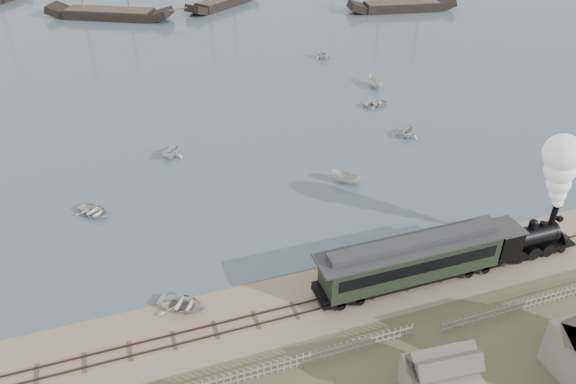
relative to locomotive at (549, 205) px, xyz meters
name	(u,v)px	position (x,y,z in m)	size (l,w,h in m)	color
ground	(334,282)	(-17.72, 2.00, -4.77)	(600.00, 600.00, 0.00)	tan
rail_track	(344,298)	(-17.72, 0.00, -4.73)	(120.00, 1.80, 0.16)	#38281E
picket_fence_west	(285,371)	(-24.22, -5.00, -4.77)	(19.00, 0.10, 1.20)	gray
picket_fence_east	(527,309)	(-5.22, -5.50, -4.77)	(15.00, 0.10, 1.20)	gray
locomotive	(549,205)	(0.00, 0.00, 0.00)	(8.33, 3.11, 10.38)	black
passenger_coach	(411,260)	(-12.25, 0.00, -2.42)	(15.44, 2.98, 3.75)	black
beached_dinghy	(181,304)	(-29.63, 3.02, -4.38)	(3.81, 2.72, 0.79)	silver
rowboat_0	(93,211)	(-35.24, 17.74, -4.35)	(3.51, 2.51, 0.73)	silver
rowboat_1	(171,150)	(-26.65, 26.47, -3.90)	(3.07, 2.65, 1.62)	silver
rowboat_2	(345,178)	(-10.90, 15.29, -4.10)	(3.19, 1.20, 1.23)	silver
rowboat_3	(376,103)	(0.64, 31.46, -4.36)	(3.45, 2.46, 0.71)	silver
rowboat_4	(408,130)	(0.19, 22.38, -3.91)	(3.04, 2.62, 1.60)	silver
rowboat_5	(375,82)	(3.36, 37.33, -4.02)	(3.61, 1.36, 1.39)	silver
rowboat_7	(322,54)	(0.79, 50.58, -3.94)	(2.95, 2.54, 1.55)	silver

